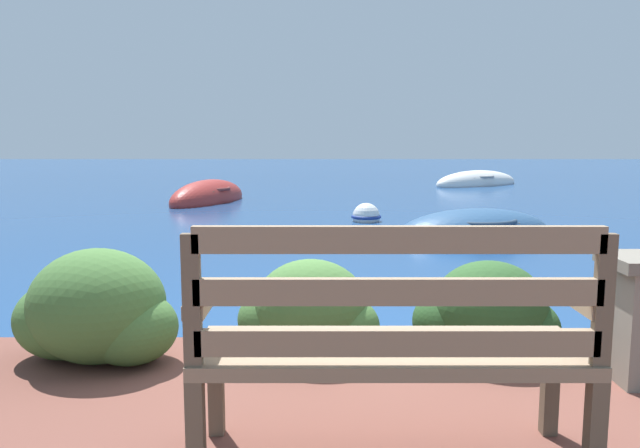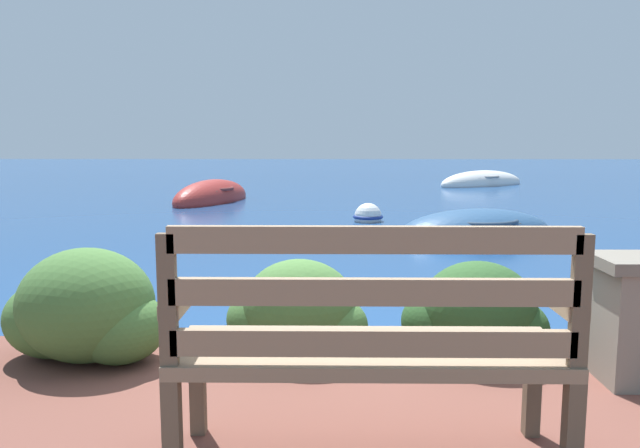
{
  "view_description": "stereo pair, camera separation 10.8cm",
  "coord_description": "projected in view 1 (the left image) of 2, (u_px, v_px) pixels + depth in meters",
  "views": [
    {
      "loc": [
        -0.42,
        -3.69,
        1.43
      ],
      "look_at": [
        -0.4,
        3.12,
        0.49
      ],
      "focal_mm": 35.0,
      "sensor_mm": 36.0,
      "label": 1
    },
    {
      "loc": [
        -0.31,
        -3.69,
        1.43
      ],
      "look_at": [
        -0.4,
        3.12,
        0.49
      ],
      "focal_mm": 35.0,
      "sensor_mm": 36.0,
      "label": 2
    }
  ],
  "objects": [
    {
      "name": "hedge_clump_right",
      "position": [
        485.0,
        315.0,
        3.45
      ],
      "size": [
        0.8,
        0.57,
        0.54
      ],
      "color": "#284C23",
      "rests_on": "patio_terrace"
    },
    {
      "name": "hedge_clump_left",
      "position": [
        94.0,
        313.0,
        3.38
      ],
      "size": [
        0.92,
        0.66,
        0.62
      ],
      "color": "#426B33",
      "rests_on": "patio_terrace"
    },
    {
      "name": "ground_plane",
      "position": [
        386.0,
        372.0,
        3.85
      ],
      "size": [
        80.0,
        80.0,
        0.0
      ],
      "color": "navy"
    },
    {
      "name": "rowboat_nearest",
      "position": [
        473.0,
        231.0,
        9.24
      ],
      "size": [
        2.73,
        1.99,
        0.7
      ],
      "rotation": [
        0.0,
        0.0,
        0.35
      ],
      "color": "#2D517A",
      "rests_on": "ground_plane"
    },
    {
      "name": "rowboat_far",
      "position": [
        475.0,
        183.0,
        19.11
      ],
      "size": [
        3.28,
        2.63,
        0.8
      ],
      "rotation": [
        0.0,
        0.0,
        3.72
      ],
      "color": "silver",
      "rests_on": "ground_plane"
    },
    {
      "name": "rowboat_mid",
      "position": [
        206.0,
        199.0,
        14.09
      ],
      "size": [
        1.84,
        3.08,
        0.88
      ],
      "rotation": [
        0.0,
        0.0,
        4.4
      ],
      "color": "#9E2D28",
      "rests_on": "ground_plane"
    },
    {
      "name": "park_bench",
      "position": [
        390.0,
        341.0,
        2.25
      ],
      "size": [
        1.44,
        0.48,
        0.93
      ],
      "rotation": [
        0.0,
        0.0,
        0.11
      ],
      "color": "brown",
      "rests_on": "patio_terrace"
    },
    {
      "name": "mooring_buoy",
      "position": [
        364.0,
        217.0,
        10.8
      ],
      "size": [
        0.52,
        0.52,
        0.48
      ],
      "color": "white",
      "rests_on": "ground_plane"
    },
    {
      "name": "hedge_clump_centre",
      "position": [
        307.0,
        314.0,
        3.49
      ],
      "size": [
        0.8,
        0.58,
        0.54
      ],
      "color": "#426B33",
      "rests_on": "patio_terrace"
    }
  ]
}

